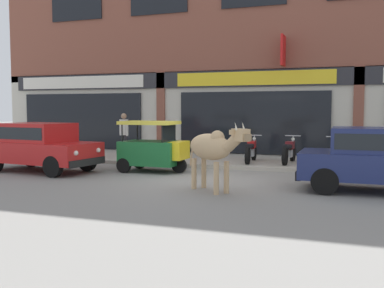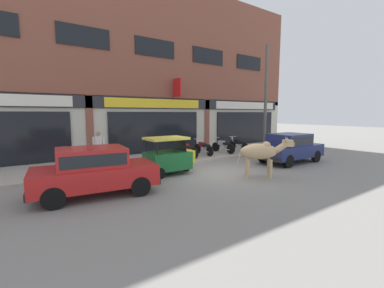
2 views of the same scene
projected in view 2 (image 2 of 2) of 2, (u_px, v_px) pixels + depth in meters
ground_plane at (221, 172)px, 10.82m from camera, size 90.00×90.00×0.00m
sidewalk at (172, 157)px, 14.11m from camera, size 19.00×3.70×0.12m
shop_building at (154, 70)px, 15.23m from camera, size 23.00×1.40×10.40m
cow at (261, 152)px, 9.84m from camera, size 1.84×1.47×1.61m
car_0 at (94, 169)px, 7.69m from camera, size 3.74×2.00×1.46m
car_1 at (290, 147)px, 12.83m from camera, size 3.62×1.62×1.46m
auto_rickshaw at (169, 158)px, 10.45m from camera, size 1.99×1.16×1.52m
motorcycle_0 at (187, 150)px, 13.78m from camera, size 0.52×1.81×0.88m
motorcycle_1 at (203, 148)px, 14.59m from camera, size 0.52×1.81×0.88m
motorcycle_2 at (223, 146)px, 15.33m from camera, size 0.52×1.81×0.88m
motorcycle_3 at (238, 145)px, 15.96m from camera, size 0.55×1.81×0.88m
pedestrian at (99, 145)px, 10.96m from camera, size 0.44×0.32×1.60m
utility_pole at (266, 99)px, 15.71m from camera, size 0.18×0.18×6.44m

